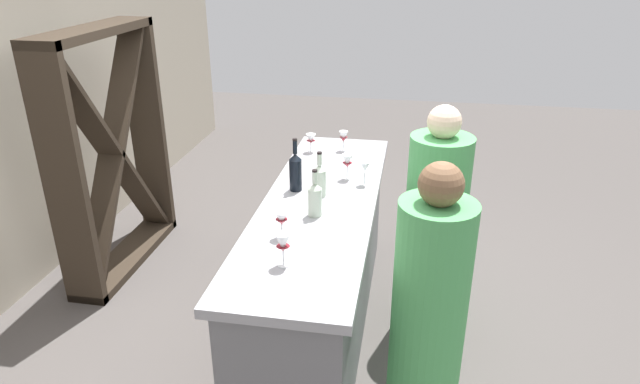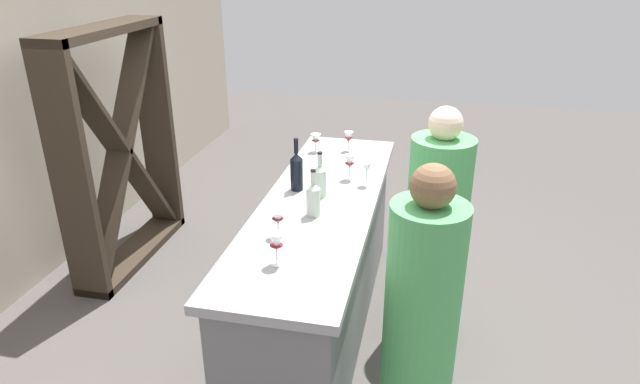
{
  "view_description": "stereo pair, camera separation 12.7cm",
  "coord_description": "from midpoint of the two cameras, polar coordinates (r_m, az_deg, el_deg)",
  "views": [
    {
      "loc": [
        -2.92,
        -0.51,
        2.28
      ],
      "look_at": [
        0.0,
        0.0,
        0.97
      ],
      "focal_mm": 31.07,
      "sensor_mm": 36.0,
      "label": 1
    },
    {
      "loc": [
        -2.89,
        -0.63,
        2.28
      ],
      "look_at": [
        0.0,
        0.0,
        0.97
      ],
      "focal_mm": 31.07,
      "sensor_mm": 36.0,
      "label": 2
    }
  ],
  "objects": [
    {
      "name": "wine_glass_near_left",
      "position": [
        3.44,
        3.59,
        2.42
      ],
      "size": [
        0.07,
        0.07,
        0.15
      ],
      "color": "white",
      "rests_on": "bar_counter"
    },
    {
      "name": "person_left_guest",
      "position": [
        3.46,
        10.63,
        -4.13
      ],
      "size": [
        0.44,
        0.44,
        1.48
      ],
      "rotation": [
        0.0,
        0.0,
        1.34
      ],
      "color": "#4CA559",
      "rests_on": "ground"
    },
    {
      "name": "ground_plane",
      "position": [
        3.74,
        -1.0,
        -13.67
      ],
      "size": [
        12.0,
        12.0,
        0.0
      ],
      "primitive_type": "plane",
      "color": "#4C4744"
    },
    {
      "name": "bar_counter",
      "position": [
        3.48,
        -1.05,
        -7.62
      ],
      "size": [
        2.3,
        0.66,
        0.92
      ],
      "color": "slate",
      "rests_on": "ground"
    },
    {
      "name": "person_center_guest",
      "position": [
        2.67,
        9.66,
        -13.26
      ],
      "size": [
        0.45,
        0.45,
        1.48
      ],
      "rotation": [
        0.0,
        0.0,
        1.18
      ],
      "color": "#4CA559",
      "rests_on": "ground"
    },
    {
      "name": "wine_bottle_leftmost_clear_pale",
      "position": [
        3.03,
        -1.74,
        -0.67
      ],
      "size": [
        0.08,
        0.08,
        0.27
      ],
      "color": "#B7C6B2",
      "rests_on": "bar_counter"
    },
    {
      "name": "wine_glass_far_right",
      "position": [
        4.0,
        -1.86,
        5.43
      ],
      "size": [
        0.07,
        0.07,
        0.13
      ],
      "color": "white",
      "rests_on": "bar_counter"
    },
    {
      "name": "wine_glass_near_right",
      "position": [
        4.03,
        1.53,
        5.63
      ],
      "size": [
        0.07,
        0.07,
        0.15
      ],
      "color": "white",
      "rests_on": "bar_counter"
    },
    {
      "name": "wine_glass_near_center",
      "position": [
        3.52,
        1.81,
        3.09
      ],
      "size": [
        0.07,
        0.07,
        0.16
      ],
      "color": "white",
      "rests_on": "bar_counter"
    },
    {
      "name": "wine_bottle_second_left_clear_pale",
      "position": [
        3.27,
        -1.17,
        1.27
      ],
      "size": [
        0.08,
        0.08,
        0.28
      ],
      "color": "#B7C6B2",
      "rests_on": "bar_counter"
    },
    {
      "name": "wine_bottle_center_near_black",
      "position": [
        3.35,
        -3.63,
        2.18
      ],
      "size": [
        0.08,
        0.08,
        0.33
      ],
      "color": "black",
      "rests_on": "bar_counter"
    },
    {
      "name": "wine_glass_far_center",
      "position": [
        2.82,
        -5.27,
        -2.87
      ],
      "size": [
        0.07,
        0.07,
        0.14
      ],
      "color": "white",
      "rests_on": "bar_counter"
    },
    {
      "name": "wine_rack",
      "position": [
        4.36,
        -21.46,
        3.71
      ],
      "size": [
        1.23,
        0.28,
        1.79
      ],
      "color": "#33281E",
      "rests_on": "ground"
    },
    {
      "name": "wine_glass_far_left",
      "position": [
        2.57,
        -5.25,
        -5.39
      ],
      "size": [
        0.07,
        0.07,
        0.16
      ],
      "color": "white",
      "rests_on": "bar_counter"
    }
  ]
}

